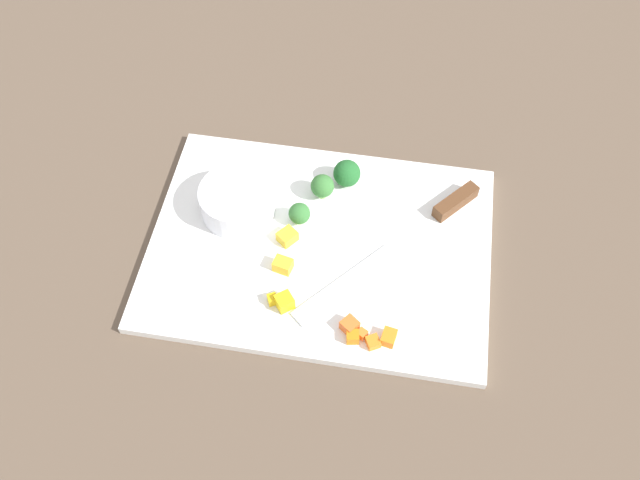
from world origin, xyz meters
name	(u,v)px	position (x,y,z in m)	size (l,w,h in m)	color
ground_plane	(320,249)	(0.00, 0.00, 0.00)	(4.00, 4.00, 0.00)	brown
cutting_board	(320,247)	(0.00, 0.00, 0.01)	(0.43, 0.31, 0.01)	white
prep_bowl	(237,201)	(0.12, -0.04, 0.03)	(0.10, 0.10, 0.04)	white
chef_knife	(422,227)	(-0.13, -0.04, 0.02)	(0.21, 0.24, 0.02)	silver
carrot_dice_0	(350,325)	(-0.05, 0.11, 0.02)	(0.02, 0.02, 0.02)	orange
carrot_dice_1	(362,334)	(-0.07, 0.12, 0.02)	(0.01, 0.01, 0.01)	orange
carrot_dice_2	(353,337)	(-0.06, 0.13, 0.02)	(0.01, 0.01, 0.01)	orange
carrot_dice_3	(389,337)	(-0.10, 0.12, 0.02)	(0.02, 0.02, 0.01)	orange
carrot_dice_4	(373,342)	(-0.08, 0.13, 0.02)	(0.02, 0.01, 0.01)	orange
pepper_dice_0	(285,302)	(0.03, 0.09, 0.02)	(0.02, 0.02, 0.02)	yellow
pepper_dice_1	(272,299)	(0.04, 0.09, 0.02)	(0.01, 0.01, 0.01)	yellow
pepper_dice_2	(288,236)	(0.04, 0.00, 0.02)	(0.02, 0.02, 0.02)	yellow
pepper_dice_3	(283,265)	(0.04, 0.04, 0.02)	(0.02, 0.02, 0.02)	yellow
broccoli_floret_0	(322,186)	(0.01, -0.08, 0.03)	(0.03, 0.03, 0.04)	#8DBB69
broccoli_floret_1	(347,173)	(-0.02, -0.11, 0.03)	(0.04, 0.04, 0.04)	#80B960
broccoli_floret_2	(299,214)	(0.03, -0.03, 0.03)	(0.03, 0.03, 0.03)	#8ABD5C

